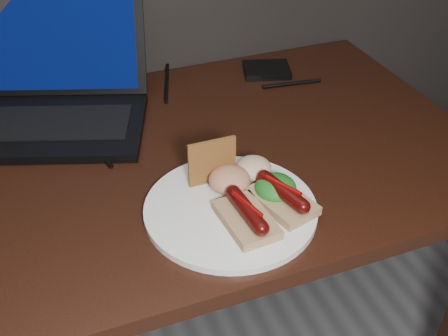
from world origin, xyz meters
TOP-DOWN VIEW (x-y plane):
  - desk at (0.00, 1.38)m, footprint 1.40×0.70m
  - laptop at (-0.07, 1.61)m, footprint 0.45×0.42m
  - hard_drive at (0.42, 1.63)m, footprint 0.13×0.11m
  - desk_cables at (-0.01, 1.55)m, footprint 1.08×0.41m
  - plate at (0.15, 1.19)m, footprint 0.33×0.33m
  - bread_sausage_center at (0.16, 1.14)m, footprint 0.08×0.12m
  - bread_sausage_right at (0.23, 1.17)m, footprint 0.10×0.13m
  - crispbread at (0.15, 1.27)m, footprint 0.09×0.01m
  - salad_greens at (0.23, 1.19)m, footprint 0.07×0.07m
  - salsa_mound at (0.17, 1.24)m, footprint 0.07×0.07m
  - coleslaw_mound at (0.22, 1.25)m, footprint 0.06×0.06m

SIDE VIEW (x-z plane):
  - desk at x=0.00m, z-range 0.29..1.04m
  - desk_cables at x=-0.01m, z-range 0.75..0.76m
  - plate at x=0.15m, z-range 0.75..0.76m
  - hard_drive at x=0.42m, z-range 0.75..0.77m
  - bread_sausage_center at x=0.16m, z-range 0.76..0.80m
  - bread_sausage_right at x=0.23m, z-range 0.76..0.80m
  - coleslaw_mound at x=0.22m, z-range 0.76..0.80m
  - salad_greens at x=0.23m, z-range 0.76..0.80m
  - salsa_mound at x=0.17m, z-range 0.76..0.80m
  - crispbread at x=0.15m, z-range 0.76..0.85m
  - laptop at x=-0.07m, z-range 0.68..0.93m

